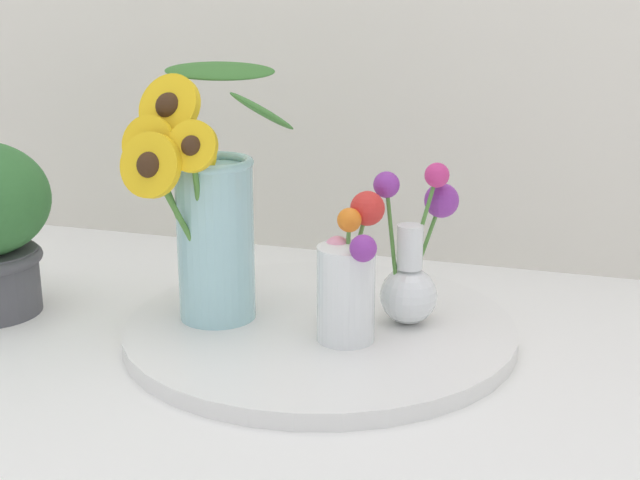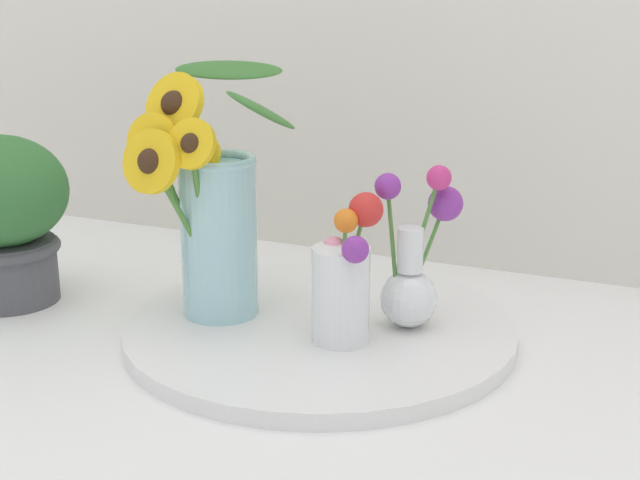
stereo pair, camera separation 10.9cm
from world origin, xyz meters
name	(u,v)px [view 1 (the left image)]	position (x,y,z in m)	size (l,w,h in m)	color
ground_plane	(309,371)	(0.00, 0.00, 0.00)	(6.00, 6.00, 0.00)	white
serving_tray	(320,330)	(-0.02, 0.10, 0.01)	(0.49, 0.49, 0.02)	white
mason_jar_sunflowers	(210,215)	(-0.15, 0.08, 0.16)	(0.21, 0.20, 0.32)	#9ED1D6
vase_small_center	(349,279)	(0.03, 0.06, 0.10)	(0.08, 0.10, 0.17)	white
vase_bulb_right	(414,264)	(0.09, 0.14, 0.10)	(0.10, 0.10, 0.20)	white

